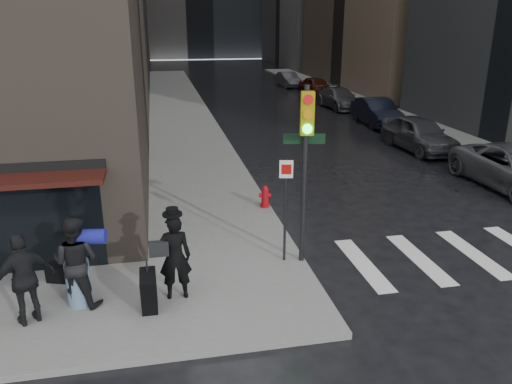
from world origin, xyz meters
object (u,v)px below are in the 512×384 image
at_px(parked_car_2, 377,112).
at_px(parked_car_4, 317,87).
at_px(traffic_light, 304,153).
at_px(parked_car_5, 288,80).
at_px(man_greycoat, 25,279).
at_px(man_overcoat, 169,263).
at_px(parked_car_3, 339,98).
at_px(man_jeans, 76,261).
at_px(parked_car_1, 419,133).
at_px(fire_hydrant, 265,197).

xyz_separation_m(parked_car_2, parked_car_4, (0.17, 12.21, -0.02)).
height_order(traffic_light, parked_car_5, traffic_light).
bearing_deg(man_greycoat, man_overcoat, 156.75).
bearing_deg(parked_car_5, parked_car_3, -92.00).
bearing_deg(parked_car_4, man_jeans, -122.33).
height_order(man_greycoat, parked_car_2, man_greycoat).
bearing_deg(traffic_light, parked_car_5, 86.63).
bearing_deg(man_jeans, traffic_light, -150.81).
relative_size(man_greycoat, parked_car_5, 0.49).
distance_m(man_overcoat, parked_car_2, 22.05).
relative_size(man_jeans, traffic_light, 0.46).
xyz_separation_m(man_jeans, man_greycoat, (-0.90, -0.53, -0.04)).
height_order(parked_car_2, parked_car_4, parked_car_2).
xyz_separation_m(parked_car_1, parked_car_3, (0.45, 12.21, -0.11)).
xyz_separation_m(man_overcoat, parked_car_5, (12.26, 36.20, -0.39)).
bearing_deg(traffic_light, parked_car_2, 71.12).
xyz_separation_m(man_greycoat, parked_car_2, (15.76, 18.18, -0.35)).
bearing_deg(parked_car_5, man_jeans, -116.02).
height_order(parked_car_3, parked_car_5, parked_car_3).
bearing_deg(man_greycoat, parked_car_5, -141.71).
xyz_separation_m(man_greycoat, parked_car_4, (15.93, 30.39, -0.37)).
distance_m(traffic_light, parked_car_1, 14.08).
bearing_deg(parked_car_5, parked_car_1, -94.29).
xyz_separation_m(man_jeans, parked_car_5, (14.22, 35.97, -0.50)).
relative_size(man_overcoat, parked_car_1, 0.45).
height_order(traffic_light, fire_hydrant, traffic_light).
bearing_deg(parked_car_1, parked_car_5, 87.09).
height_order(parked_car_2, parked_car_5, parked_car_2).
height_order(man_overcoat, traffic_light, traffic_light).
relative_size(traffic_light, parked_car_3, 0.91).
xyz_separation_m(man_greycoat, traffic_light, (6.18, 1.50, 1.90)).
bearing_deg(fire_hydrant, parked_car_1, 35.76).
bearing_deg(parked_car_3, parked_car_1, -96.70).
height_order(man_overcoat, fire_hydrant, man_overcoat).
relative_size(fire_hydrant, parked_car_3, 0.15).
distance_m(man_jeans, parked_car_2, 23.08).
bearing_deg(fire_hydrant, parked_car_2, 52.70).
bearing_deg(man_jeans, fire_hydrant, -117.34).
xyz_separation_m(man_overcoat, traffic_light, (3.32, 1.20, 1.97)).
distance_m(fire_hydrant, parked_car_3, 21.01).
height_order(parked_car_2, parked_car_3, parked_car_2).
distance_m(fire_hydrant, parked_car_5, 32.22).
relative_size(man_jeans, parked_car_1, 0.42).
bearing_deg(parked_car_5, parked_car_2, -92.46).
xyz_separation_m(traffic_light, parked_car_5, (8.94, 35.00, -2.37)).
relative_size(parked_car_2, parked_car_5, 1.17).
xyz_separation_m(man_overcoat, man_jeans, (-1.96, 0.23, 0.11)).
distance_m(man_jeans, parked_car_5, 38.68).
xyz_separation_m(fire_hydrant, parked_car_3, (9.51, 18.73, 0.23)).
relative_size(traffic_light, parked_car_5, 1.10).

